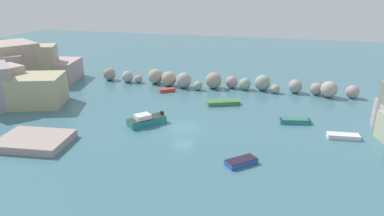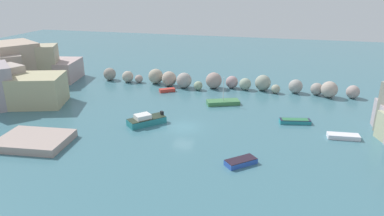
% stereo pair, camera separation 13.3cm
% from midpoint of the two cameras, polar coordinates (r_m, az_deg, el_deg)
% --- Properties ---
extents(cove_water, '(160.00, 160.00, 0.00)m').
position_cam_midpoint_polar(cove_water, '(45.10, -1.54, -3.09)').
color(cove_water, '#3F6F7C').
rests_on(cove_water, ground).
extents(cliff_headland_left, '(26.77, 23.85, 7.50)m').
position_cam_midpoint_polar(cliff_headland_left, '(67.51, -27.58, 4.90)').
color(cliff_headland_left, tan).
rests_on(cliff_headland_left, ground).
extents(rock_breakwater, '(44.95, 4.80, 2.79)m').
position_cam_midpoint_polar(rock_breakwater, '(61.20, 4.51, 4.29)').
color(rock_breakwater, gray).
rests_on(rock_breakwater, ground).
extents(stone_dock, '(8.27, 6.57, 0.90)m').
position_cam_midpoint_polar(stone_dock, '(44.11, -24.35, -4.88)').
color(stone_dock, '#A69189').
rests_on(stone_dock, ground).
extents(moored_boat_0, '(4.78, 4.94, 1.47)m').
position_cam_midpoint_polar(moored_boat_0, '(46.06, -7.57, -1.98)').
color(moored_boat_0, teal).
rests_on(moored_boat_0, cove_water).
extents(moored_boat_1, '(2.72, 2.29, 0.54)m').
position_cam_midpoint_polar(moored_boat_1, '(59.57, -4.16, 2.91)').
color(moored_boat_1, '#C73A30').
rests_on(moored_boat_1, cove_water).
extents(moored_boat_2, '(5.24, 3.66, 4.26)m').
position_cam_midpoint_polar(moored_boat_2, '(53.50, 4.98, 0.96)').
color(moored_boat_2, '#407D49').
rests_on(moored_boat_2, cove_water).
extents(moored_boat_3, '(3.72, 1.61, 0.54)m').
position_cam_midpoint_polar(moored_boat_3, '(45.49, 23.33, -4.23)').
color(moored_boat_3, silver).
rests_on(moored_boat_3, cove_water).
extents(moored_boat_4, '(4.15, 1.96, 0.57)m').
position_cam_midpoint_polar(moored_boat_4, '(48.09, 16.34, -2.05)').
color(moored_boat_4, teal).
rests_on(moored_boat_4, cove_water).
extents(moored_boat_5, '(3.35, 3.23, 0.59)m').
position_cam_midpoint_polar(moored_boat_5, '(36.46, 7.92, -8.65)').
color(moored_boat_5, '#2D54B4').
rests_on(moored_boat_5, cove_water).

